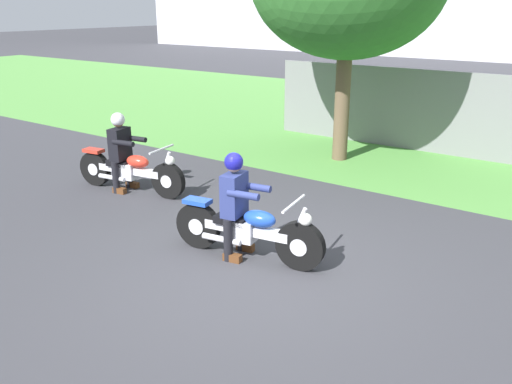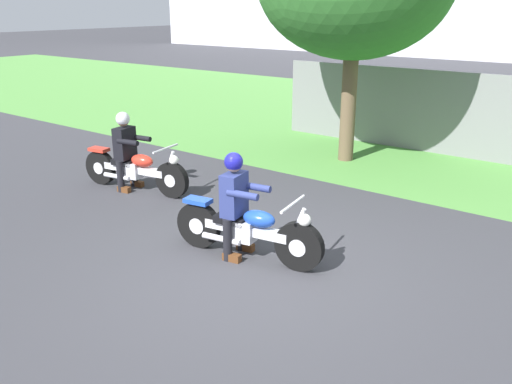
{
  "view_description": "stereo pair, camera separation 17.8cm",
  "coord_description": "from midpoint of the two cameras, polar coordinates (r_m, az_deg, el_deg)",
  "views": [
    {
      "loc": [
        3.53,
        -4.84,
        3.14
      ],
      "look_at": [
        -0.31,
        0.52,
        0.85
      ],
      "focal_mm": 38.09,
      "sensor_mm": 36.0,
      "label": 1
    },
    {
      "loc": [
        3.67,
        -4.74,
        3.14
      ],
      "look_at": [
        -0.31,
        0.52,
        0.85
      ],
      "focal_mm": 38.09,
      "sensor_mm": 36.0,
      "label": 2
    }
  ],
  "objects": [
    {
      "name": "fence_segment",
      "position": [
        12.69,
        17.78,
        8.08
      ],
      "size": [
        7.0,
        0.06,
        1.8
      ],
      "primitive_type": "cube",
      "color": "slate",
      "rests_on": "ground"
    },
    {
      "name": "grass_verge",
      "position": [
        15.27,
        22.77,
        5.8
      ],
      "size": [
        60.0,
        12.0,
        0.01
      ],
      "primitive_type": "cube",
      "color": "#549342",
      "rests_on": "ground"
    },
    {
      "name": "rider_follow",
      "position": [
        9.76,
        -13.02,
        4.84
      ],
      "size": [
        0.6,
        0.52,
        1.39
      ],
      "rotation": [
        0.0,
        0.0,
        0.16
      ],
      "color": "black",
      "rests_on": "ground"
    },
    {
      "name": "motorcycle_follow",
      "position": [
        9.76,
        -12.09,
        2.32
      ],
      "size": [
        2.21,
        0.71,
        0.87
      ],
      "rotation": [
        0.0,
        0.0,
        0.16
      ],
      "color": "black",
      "rests_on": "ground"
    },
    {
      "name": "ground",
      "position": [
        6.76,
        0.17,
        -8.51
      ],
      "size": [
        120.0,
        120.0,
        0.0
      ],
      "primitive_type": "plane",
      "color": "#38383D"
    },
    {
      "name": "rider_lead",
      "position": [
        6.92,
        -1.45,
        -0.51
      ],
      "size": [
        0.6,
        0.52,
        1.4
      ],
      "rotation": [
        0.0,
        0.0,
        0.16
      ],
      "color": "black",
      "rests_on": "ground"
    },
    {
      "name": "motorcycle_lead",
      "position": [
        6.99,
        -0.22,
        -4.02
      ],
      "size": [
        2.1,
        0.7,
        0.87
      ],
      "rotation": [
        0.0,
        0.0,
        0.16
      ],
      "color": "black",
      "rests_on": "ground"
    }
  ]
}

